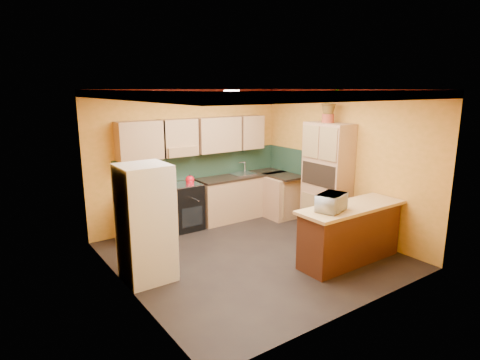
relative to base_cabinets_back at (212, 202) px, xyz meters
The scene contains 15 objects.
room_shell 2.26m from the base_cabinets_back, 100.91° to the right, with size 4.24×4.24×2.72m.
base_cabinets_back is the anchor object (origin of this frame).
countertop_back 0.46m from the base_cabinets_back, 90.00° to the right, with size 3.65×0.62×0.04m, color black.
stove 0.63m from the base_cabinets_back, behind, with size 0.58×0.58×0.91m, color black.
kettle 0.77m from the base_cabinets_back, behind, with size 0.17×0.17×0.18m, color red, non-canonical shape.
sink 0.92m from the base_cabinets_back, ahead, with size 0.48×0.40×0.03m, color silver.
base_cabinets_right 1.58m from the base_cabinets_back, 19.59° to the right, with size 0.60×0.80×0.88m, color tan.
countertop_right 1.64m from the base_cabinets_back, 19.59° to the right, with size 0.62×0.80×0.04m, color black.
fridge 2.64m from the base_cabinets_back, 142.35° to the right, with size 0.68×0.66×1.70m, color white.
pantry 2.36m from the base_cabinets_back, 47.56° to the right, with size 0.48×0.90×2.10m, color tan.
fern_pot 2.84m from the base_cabinets_back, 46.69° to the right, with size 0.22×0.22×0.16m, color #9A3C25.
fern 3.03m from the base_cabinets_back, 46.69° to the right, with size 0.40×0.34×0.44m, color tan.
breakfast_bar 2.99m from the base_cabinets_back, 74.19° to the right, with size 1.80×0.55×0.88m, color #4D2412.
bar_top 3.03m from the base_cabinets_back, 74.19° to the right, with size 1.90×0.65×0.05m, color tan.
microwave 2.97m from the base_cabinets_back, 83.23° to the right, with size 0.48×0.32×0.26m, color white.
Camera 1 is at (-3.76, -4.99, 2.73)m, focal length 30.00 mm.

